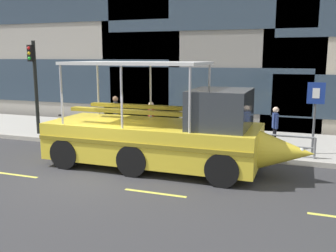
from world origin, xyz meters
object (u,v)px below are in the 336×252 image
at_px(parking_sign, 315,106).
at_px(pedestrian_near_stern, 116,112).
at_px(traffic_light_pole, 34,78).
at_px(leaned_bicycle, 66,128).
at_px(pedestrian_near_bow, 275,124).
at_px(pedestrian_mid_right, 151,117).
at_px(duck_tour_boat, 167,135).
at_px(pedestrian_mid_left, 199,122).

bearing_deg(parking_sign, pedestrian_near_stern, 176.21).
relative_size(traffic_light_pole, leaned_bicycle, 2.40).
bearing_deg(pedestrian_near_bow, parking_sign, -12.96).
relative_size(traffic_light_pole, pedestrian_mid_right, 2.56).
distance_m(parking_sign, pedestrian_near_bow, 1.61).
bearing_deg(leaned_bicycle, pedestrian_near_bow, 4.94).
relative_size(traffic_light_pole, duck_tour_boat, 0.48).
bearing_deg(pedestrian_near_stern, pedestrian_mid_left, -8.12).
xyz_separation_m(leaned_bicycle, pedestrian_mid_right, (3.90, 0.49, 0.61)).
distance_m(leaned_bicycle, pedestrian_near_stern, 2.32).
height_order(parking_sign, leaned_bicycle, parking_sign).
distance_m(parking_sign, pedestrian_mid_left, 4.34).
bearing_deg(pedestrian_mid_left, pedestrian_near_bow, 6.70).
bearing_deg(leaned_bicycle, pedestrian_near_stern, 26.84).
bearing_deg(leaned_bicycle, parking_sign, 2.53).
xyz_separation_m(leaned_bicycle, pedestrian_near_bow, (8.88, 0.77, 0.60)).
distance_m(traffic_light_pole, parking_sign, 11.83).
distance_m(traffic_light_pole, duck_tour_boat, 7.82).
xyz_separation_m(leaned_bicycle, pedestrian_mid_left, (5.99, 0.43, 0.53)).
bearing_deg(pedestrian_near_bow, leaned_bicycle, -175.06).
distance_m(duck_tour_boat, pedestrian_near_stern, 5.08).
distance_m(traffic_light_pole, leaned_bicycle, 2.65).
bearing_deg(pedestrian_mid_left, leaned_bicycle, -175.91).
bearing_deg(traffic_light_pole, parking_sign, 2.01).
bearing_deg(duck_tour_boat, parking_sign, 32.66).
bearing_deg(pedestrian_mid_left, traffic_light_pole, -177.04).
xyz_separation_m(traffic_light_pole, parking_sign, (11.80, 0.41, -0.77)).
bearing_deg(pedestrian_mid_right, traffic_light_pole, -175.22).
xyz_separation_m(traffic_light_pole, leaned_bicycle, (1.55, -0.04, -2.15)).
height_order(leaned_bicycle, duck_tour_boat, duck_tour_boat).
distance_m(leaned_bicycle, pedestrian_mid_right, 3.98).
bearing_deg(pedestrian_near_bow, pedestrian_mid_right, -176.86).
relative_size(parking_sign, pedestrian_mid_left, 1.72).
height_order(pedestrian_mid_right, pedestrian_near_stern, pedestrian_near_stern).
relative_size(traffic_light_pole, pedestrian_near_bow, 2.58).
height_order(traffic_light_pole, pedestrian_mid_left, traffic_light_pole).
distance_m(parking_sign, duck_tour_boat, 5.48).
height_order(traffic_light_pole, leaned_bicycle, traffic_light_pole).
distance_m(duck_tour_boat, pedestrian_mid_right, 3.46).
height_order(parking_sign, pedestrian_near_stern, parking_sign).
relative_size(pedestrian_mid_left, pedestrian_mid_right, 0.92).
xyz_separation_m(parking_sign, pedestrian_near_bow, (-1.37, 0.31, -0.78)).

